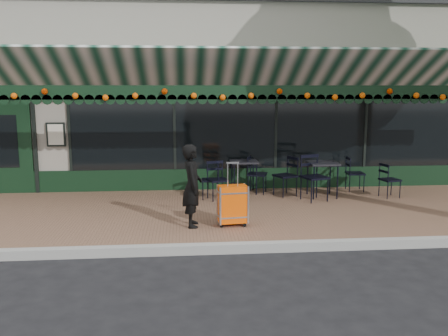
{
  "coord_description": "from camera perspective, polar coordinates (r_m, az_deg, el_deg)",
  "views": [
    {
      "loc": [
        -0.82,
        -7.14,
        2.54
      ],
      "look_at": [
        -0.05,
        1.6,
        1.06
      ],
      "focal_mm": 38.0,
      "sensor_mm": 36.0,
      "label": 1
    }
  ],
  "objects": [
    {
      "name": "chair_a_front",
      "position": [
        10.33,
        10.83,
        -1.16
      ],
      "size": [
        0.63,
        0.63,
        1.0
      ],
      "primitive_type": null,
      "rotation": [
        0.0,
        0.0,
        0.32
      ],
      "color": "black",
      "rests_on": "sidewalk"
    },
    {
      "name": "sidewalk",
      "position": [
        9.5,
        0.08,
        -5.48
      ],
      "size": [
        18.0,
        4.0,
        0.15
      ],
      "primitive_type": "cube",
      "color": "brown",
      "rests_on": "ground"
    },
    {
      "name": "ground",
      "position": [
        7.62,
        1.44,
        -9.92
      ],
      "size": [
        80.0,
        80.0,
        0.0
      ],
      "primitive_type": "plane",
      "color": "black",
      "rests_on": "ground"
    },
    {
      "name": "cafe_table_b",
      "position": [
        10.9,
        2.42,
        0.49
      ],
      "size": [
        0.61,
        0.61,
        0.75
      ],
      "color": "black",
      "rests_on": "sidewalk"
    },
    {
      "name": "chair_b_front",
      "position": [
        10.26,
        -0.76,
        -1.5
      ],
      "size": [
        0.52,
        0.52,
        0.84
      ],
      "primitive_type": null,
      "rotation": [
        0.0,
        0.0,
        0.28
      ],
      "color": "black",
      "rests_on": "sidewalk"
    },
    {
      "name": "curb",
      "position": [
        7.52,
        1.51,
        -9.58
      ],
      "size": [
        18.0,
        0.16,
        0.15
      ],
      "primitive_type": "cube",
      "color": "#9E9E99",
      "rests_on": "ground"
    },
    {
      "name": "chair_b_right",
      "position": [
        10.9,
        4.02,
        -0.79
      ],
      "size": [
        0.55,
        0.55,
        0.87
      ],
      "primitive_type": null,
      "rotation": [
        0.0,
        0.0,
        1.25
      ],
      "color": "black",
      "rests_on": "sidewalk"
    },
    {
      "name": "chair_a_left",
      "position": [
        10.69,
        7.38,
        -0.98
      ],
      "size": [
        0.59,
        0.59,
        0.9
      ],
      "primitive_type": null,
      "rotation": [
        0.0,
        0.0,
        -1.16
      ],
      "color": "black",
      "rests_on": "sidewalk"
    },
    {
      "name": "cafe_table_a",
      "position": [
        10.72,
        11.78,
        0.27
      ],
      "size": [
        0.63,
        0.63,
        0.78
      ],
      "color": "black",
      "rests_on": "sidewalk"
    },
    {
      "name": "chair_a_right",
      "position": [
        11.56,
        15.5,
        -0.66
      ],
      "size": [
        0.44,
        0.44,
        0.82
      ],
      "primitive_type": null,
      "rotation": [
        0.0,
        0.0,
        1.5
      ],
      "color": "black",
      "rests_on": "sidewalk"
    },
    {
      "name": "woman",
      "position": [
        8.24,
        -3.85,
        -2.14
      ],
      "size": [
        0.36,
        0.53,
        1.45
      ],
      "primitive_type": "imported",
      "rotation": [
        0.0,
        0.0,
        1.59
      ],
      "color": "black",
      "rests_on": "sidewalk"
    },
    {
      "name": "restaurant_building",
      "position": [
        15.0,
        -1.93,
        8.53
      ],
      "size": [
        12.0,
        9.6,
        4.5
      ],
      "color": "gray",
      "rests_on": "ground"
    },
    {
      "name": "suitcase",
      "position": [
        8.32,
        1.04,
        -4.45
      ],
      "size": [
        0.52,
        0.33,
        1.12
      ],
      "rotation": [
        0.0,
        0.0,
        0.12
      ],
      "color": "#FC5707",
      "rests_on": "sidewalk"
    },
    {
      "name": "chair_b_left",
      "position": [
        10.39,
        -1.68,
        -1.5
      ],
      "size": [
        0.41,
        0.41,
        0.8
      ],
      "primitive_type": null,
      "rotation": [
        0.0,
        0.0,
        -1.61
      ],
      "color": "black",
      "rests_on": "sidewalk"
    },
    {
      "name": "chair_a_extra",
      "position": [
        11.1,
        19.33,
        -1.38
      ],
      "size": [
        0.45,
        0.45,
        0.77
      ],
      "primitive_type": null,
      "rotation": [
        0.0,
        0.0,
        1.76
      ],
      "color": "black",
      "rests_on": "sidewalk"
    }
  ]
}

